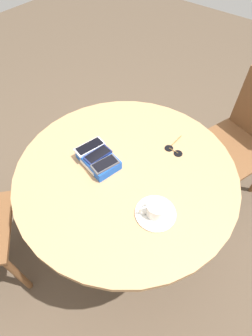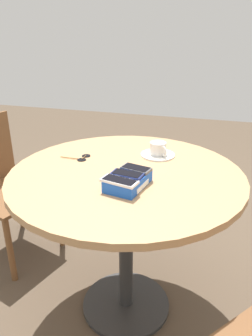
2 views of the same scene
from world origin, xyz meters
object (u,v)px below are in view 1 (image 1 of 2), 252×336
(round_table, at_px, (126,186))
(chair_far_side, at_px, (240,141))
(sunglasses, at_px, (174,150))
(phone_box, at_px, (98,160))
(phone_white, at_px, (90,147))
(phone_navy, at_px, (98,155))
(phone_gray, at_px, (105,164))
(coffee_cup, at_px, (156,209))
(saucer, at_px, (155,213))

(round_table, bearing_deg, chair_far_side, 72.41)
(chair_far_side, bearing_deg, sunglasses, -105.79)
(phone_box, bearing_deg, sunglasses, 51.90)
(phone_white, xyz_separation_m, phone_navy, (0.07, -0.01, 0.00))
(phone_gray, bearing_deg, phone_navy, 161.93)
(phone_white, height_order, coffee_cup, coffee_cup)
(round_table, height_order, phone_navy, phone_navy)
(phone_navy, relative_size, phone_gray, 1.02)
(round_table, bearing_deg, phone_gray, -137.89)
(phone_navy, distance_m, chair_far_side, 1.09)
(round_table, height_order, saucer, saucer)
(coffee_cup, bearing_deg, phone_gray, 173.25)
(phone_navy, bearing_deg, phone_gray, -18.07)
(phone_navy, bearing_deg, chair_far_side, 65.95)
(phone_navy, height_order, chair_far_side, chair_far_side)
(phone_white, bearing_deg, phone_box, -13.36)
(phone_gray, relative_size, coffee_cup, 1.41)
(phone_box, distance_m, saucer, 0.37)
(phone_white, bearing_deg, round_table, 8.60)
(phone_gray, distance_m, coffee_cup, 0.31)
(phone_white, distance_m, chair_far_side, 1.11)
(phone_navy, height_order, coffee_cup, coffee_cup)
(coffee_cup, relative_size, chair_far_side, 0.11)
(saucer, distance_m, chair_far_side, 1.04)
(phone_gray, relative_size, sunglasses, 0.98)
(round_table, xyz_separation_m, coffee_cup, (0.23, -0.10, 0.17))
(round_table, bearing_deg, phone_box, -160.73)
(phone_box, height_order, sunglasses, phone_box)
(phone_navy, distance_m, sunglasses, 0.38)
(phone_navy, bearing_deg, phone_box, -59.21)
(round_table, height_order, phone_gray, phone_gray)
(phone_gray, height_order, sunglasses, phone_gray)
(phone_box, height_order, phone_white, phone_white)
(round_table, distance_m, phone_gray, 0.21)
(phone_gray, bearing_deg, sunglasses, 61.41)
(phone_white, relative_size, phone_navy, 1.14)
(sunglasses, bearing_deg, phone_gray, -118.59)
(sunglasses, bearing_deg, phone_box, -128.10)
(phone_box, xyz_separation_m, phone_navy, (-0.00, 0.00, 0.03))
(phone_gray, distance_m, chair_far_side, 1.09)
(coffee_cup, xyz_separation_m, sunglasses, (-0.13, 0.35, -0.04))
(saucer, xyz_separation_m, coffee_cup, (-0.00, -0.00, 0.04))
(saucer, bearing_deg, phone_box, 172.04)
(phone_navy, relative_size, saucer, 0.79)
(saucer, xyz_separation_m, chair_far_side, (0.05, 0.99, -0.33))
(phone_box, height_order, phone_navy, phone_navy)
(phone_gray, xyz_separation_m, saucer, (0.31, -0.03, -0.05))
(coffee_cup, relative_size, sunglasses, 0.69)
(phone_navy, xyz_separation_m, coffee_cup, (0.37, -0.06, -0.01))
(phone_navy, height_order, phone_gray, same)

